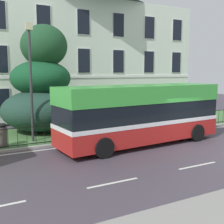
{
  "coord_description": "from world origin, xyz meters",
  "views": [
    {
      "loc": [
        -10.63,
        -10.34,
        3.88
      ],
      "look_at": [
        -2.64,
        4.54,
        1.51
      ],
      "focal_mm": 46.44,
      "sensor_mm": 36.0,
      "label": 1
    }
  ],
  "objects": [
    {
      "name": "single_decker_bus",
      "position": [
        -2.02,
        2.39,
        1.66
      ],
      "size": [
        9.37,
        3.19,
        3.16
      ],
      "rotation": [
        0.0,
        0.0,
        0.07
      ],
      "color": "#B3201D",
      "rests_on": "ground_plane"
    },
    {
      "name": "ground_plane",
      "position": [
        0.0,
        1.01,
        -0.02
      ],
      "size": [
        60.0,
        56.0,
        0.18
      ],
      "color": "#463D49"
    },
    {
      "name": "street_lamp_post",
      "position": [
        -7.14,
        5.26,
        3.73
      ],
      "size": [
        0.36,
        0.24,
        6.26
      ],
      "color": "#333338",
      "rests_on": "ground_plane"
    },
    {
      "name": "georgian_townhouse",
      "position": [
        -0.05,
        16.0,
        5.92
      ],
      "size": [
        19.14,
        9.82,
        11.54
      ],
      "color": "silver",
      "rests_on": "ground_plane"
    },
    {
      "name": "litter_bin",
      "position": [
        -8.8,
        4.78,
        0.73
      ],
      "size": [
        0.56,
        0.56,
        1.21
      ],
      "color": "#4C4742",
      "rests_on": "ground_plane"
    },
    {
      "name": "iron_verge_railing",
      "position": [
        -0.05,
        4.4,
        0.62
      ],
      "size": [
        19.8,
        0.04,
        0.97
      ],
      "color": "black",
      "rests_on": "ground_plane"
    },
    {
      "name": "evergreen_tree",
      "position": [
        -5.93,
        7.83,
        2.79
      ],
      "size": [
        4.82,
        4.82,
        6.67
      ],
      "color": "#423328",
      "rests_on": "ground_plane"
    }
  ]
}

